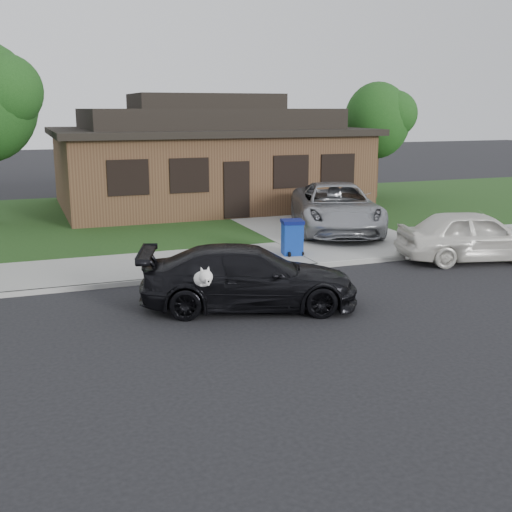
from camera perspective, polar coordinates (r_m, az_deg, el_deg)
name	(u,v)px	position (r m, az deg, el deg)	size (l,w,h in m)	color
ground	(225,324)	(12.84, -2.80, -6.04)	(120.00, 120.00, 0.00)	black
sidewalk	(168,265)	(17.47, -7.81, -0.79)	(60.00, 3.00, 0.12)	gray
curb	(182,278)	(16.05, -6.62, -1.99)	(60.00, 0.12, 0.12)	gray
lawn	(121,218)	(25.19, -11.88, 3.29)	(60.00, 13.00, 0.13)	#193814
driveway	(296,221)	(24.00, 3.58, 3.08)	(4.50, 13.00, 0.14)	gray
sedan	(249,277)	(13.66, -0.66, -1.92)	(4.96, 3.16, 1.34)	black
minivan	(336,207)	(21.82, 7.12, 4.32)	(2.64, 5.72, 1.59)	#9EA0A5
white_compact	(475,236)	(18.88, 18.88, 1.72)	(1.71, 4.25, 1.45)	silver
recycling_bin	(292,237)	(18.24, 3.24, 1.70)	(0.70, 0.70, 0.99)	navy
house	(206,158)	(27.73, -4.45, 8.70)	(12.60, 8.60, 4.65)	#422B1C
tree_1	(381,119)	(30.41, 11.05, 11.86)	(3.15, 3.00, 5.25)	#332114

